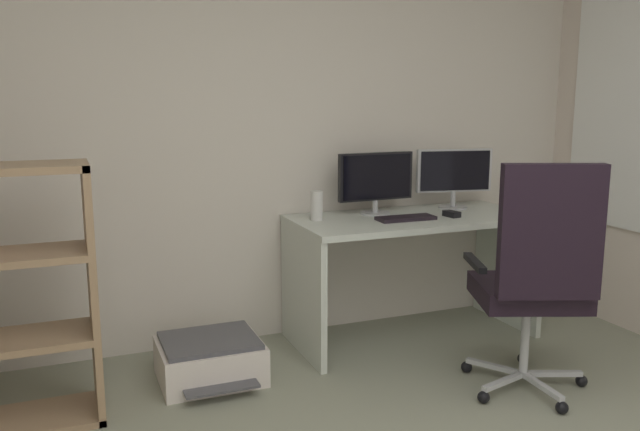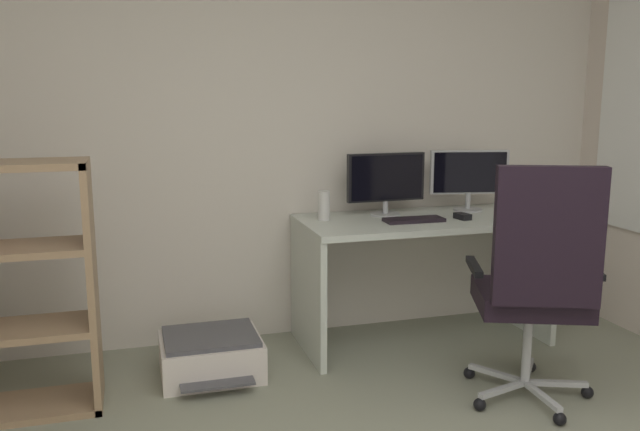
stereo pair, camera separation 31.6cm
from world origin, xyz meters
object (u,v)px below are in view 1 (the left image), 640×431
Objects in this scene: desk at (412,249)px; printer at (210,359)px; keyboard at (406,218)px; computer_mouse at (452,214)px; desktop_speaker at (317,206)px; monitor_main at (376,179)px; office_chair at (537,273)px; monitor_secondary at (454,173)px.

desk is 2.77× the size of printer.
keyboard is 0.30m from computer_mouse.
printer is (-0.69, -0.25, -0.72)m from desktop_speaker.
monitor_main is 4.85× the size of computer_mouse.
computer_mouse is at bearing 2.05° from printer.
office_chair reaches higher than printer.
keyboard is 3.40× the size of computer_mouse.
monitor_main reaches higher than desktop_speaker.
monitor_secondary is 0.93× the size of printer.
monitor_main reaches higher than keyboard.
monitor_main reaches higher than computer_mouse.
keyboard is at bearing -20.73° from desktop_speaker.
desk is 0.95m from office_chair.
desk is at bearing 98.14° from office_chair.
keyboard is at bearing -153.87° from monitor_secondary.
monitor_secondary reaches higher than desktop_speaker.
desktop_speaker reaches higher than printer.
desk is 4.24× the size of keyboard.
keyboard is at bearing 168.02° from computer_mouse.
keyboard is 0.29× the size of office_chair.
monitor_secondary is (0.55, 0.00, 0.01)m from monitor_main.
desk is 0.47m from monitor_main.
monitor_secondary reaches higher than keyboard.
monitor_main is at bearing 15.19° from printer.
desk is at bearing 143.21° from computer_mouse.
desk is at bearing 7.00° from printer.
desktop_speaker is at bearing -177.12° from monitor_secondary.
monitor_secondary is 1.88m from printer.
desk is at bearing -9.05° from desktop_speaker.
computer_mouse is at bearing 85.57° from office_chair.
monitor_secondary reaches higher than desk.
keyboard reaches higher than desk.
monitor_secondary reaches higher than printer.
office_chair is (0.13, -0.93, 0.08)m from desk.
monitor_main is 0.93× the size of printer.
desktop_speaker is at bearing 156.65° from computer_mouse.
monitor_secondary is at bearing 20.92° from desk.
monitor_secondary is at bearing 0.01° from monitor_main.
computer_mouse reaches higher than keyboard.
desk is 0.65m from desktop_speaker.
office_chair reaches higher than computer_mouse.
computer_mouse is 0.59× the size of desktop_speaker.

